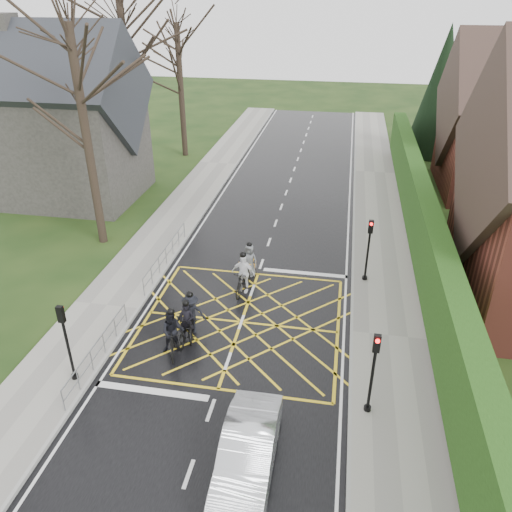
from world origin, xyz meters
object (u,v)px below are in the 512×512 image
(cyclist_back, at_px, (173,336))
(car, at_px, (248,452))
(cyclist_mid, at_px, (191,318))
(cyclist_rear, at_px, (187,327))
(cyclist_front, at_px, (243,277))
(cyclist_lead, at_px, (249,264))

(cyclist_back, height_order, car, cyclist_back)
(cyclist_mid, distance_m, car, 6.91)
(cyclist_rear, distance_m, cyclist_mid, 0.46)
(cyclist_front, height_order, cyclist_lead, cyclist_front)
(cyclist_mid, relative_size, car, 0.49)
(cyclist_rear, height_order, cyclist_front, cyclist_front)
(cyclist_lead, bearing_deg, cyclist_rear, -94.04)
(cyclist_mid, distance_m, cyclist_front, 3.70)
(cyclist_mid, xyz_separation_m, cyclist_front, (1.43, 3.42, 0.04))
(cyclist_back, bearing_deg, cyclist_lead, 56.77)
(cyclist_front, xyz_separation_m, car, (2.05, -9.39, -0.04))
(cyclist_front, bearing_deg, cyclist_lead, 96.41)
(cyclist_lead, bearing_deg, cyclist_mid, -94.90)
(cyclist_lead, bearing_deg, cyclist_front, -78.57)
(cyclist_rear, relative_size, cyclist_lead, 0.97)
(cyclist_back, xyz_separation_m, cyclist_lead, (1.77, 6.12, -0.12))
(cyclist_rear, height_order, car, cyclist_rear)
(cyclist_rear, bearing_deg, cyclist_front, 70.37)
(cyclist_back, xyz_separation_m, cyclist_front, (1.77, 4.66, 0.01))
(car, bearing_deg, cyclist_back, 128.17)
(cyclist_rear, bearing_deg, cyclist_mid, 85.58)
(cyclist_lead, bearing_deg, car, -67.86)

